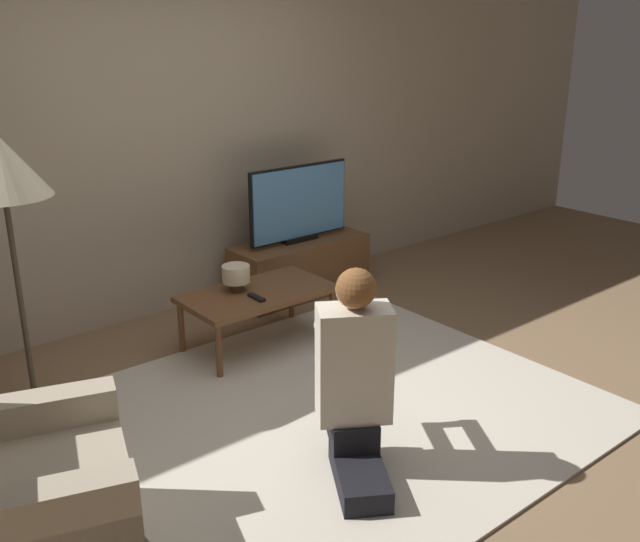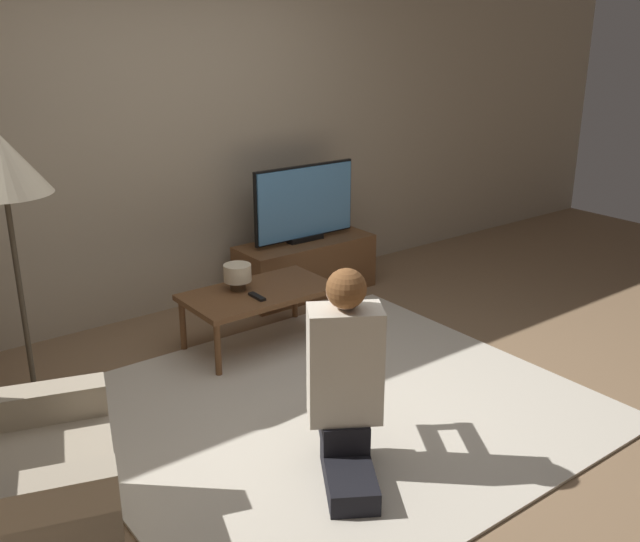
# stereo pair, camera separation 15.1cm
# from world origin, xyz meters

# --- Properties ---
(ground_plane) EXTENTS (10.00, 10.00, 0.00)m
(ground_plane) POSITION_xyz_m (0.00, 0.00, 0.00)
(ground_plane) COLOR #896B4C
(wall_back) EXTENTS (10.00, 0.06, 2.60)m
(wall_back) POSITION_xyz_m (0.00, 1.93, 1.30)
(wall_back) COLOR tan
(wall_back) RESTS_ON ground_plane
(rug) EXTENTS (2.62, 2.35, 0.02)m
(rug) POSITION_xyz_m (0.00, 0.00, 0.01)
(rug) COLOR beige
(rug) RESTS_ON ground_plane
(tv_stand) EXTENTS (1.10, 0.42, 0.43)m
(tv_stand) POSITION_xyz_m (0.94, 1.56, 0.21)
(tv_stand) COLOR brown
(tv_stand) RESTS_ON ground_plane
(tv) EXTENTS (0.89, 0.08, 0.59)m
(tv) POSITION_xyz_m (0.94, 1.56, 0.73)
(tv) COLOR black
(tv) RESTS_ON tv_stand
(coffee_table) EXTENTS (0.97, 0.53, 0.39)m
(coffee_table) POSITION_xyz_m (0.13, 0.96, 0.35)
(coffee_table) COLOR brown
(coffee_table) RESTS_ON ground_plane
(floor_lamp) EXTENTS (0.48, 0.48, 1.52)m
(floor_lamp) POSITION_xyz_m (-1.28, 1.12, 1.31)
(floor_lamp) COLOR #4C4233
(floor_lamp) RESTS_ON ground_plane
(armchair) EXTENTS (0.98, 1.00, 0.90)m
(armchair) POSITION_xyz_m (-1.76, -0.17, 0.30)
(armchair) COLOR #B7A88E
(armchair) RESTS_ON ground_plane
(person_kneeling) EXTENTS (0.64, 0.83, 1.00)m
(person_kneeling) POSITION_xyz_m (-0.30, -0.45, 0.50)
(person_kneeling) COLOR black
(person_kneeling) RESTS_ON rug
(table_lamp) EXTENTS (0.18, 0.18, 0.17)m
(table_lamp) POSITION_xyz_m (0.03, 1.05, 0.49)
(table_lamp) COLOR #4C3823
(table_lamp) RESTS_ON coffee_table
(remote) EXTENTS (0.04, 0.15, 0.02)m
(remote) POSITION_xyz_m (0.04, 0.85, 0.40)
(remote) COLOR black
(remote) RESTS_ON coffee_table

